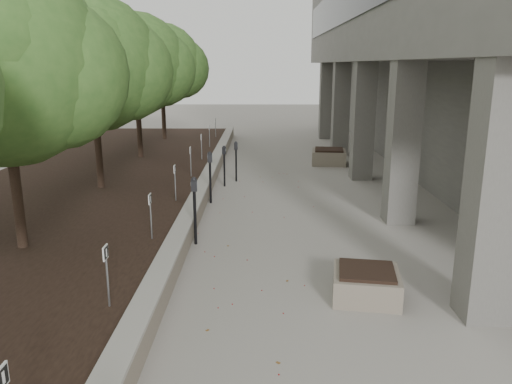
{
  "coord_description": "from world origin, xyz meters",
  "views": [
    {
      "loc": [
        -0.1,
        -6.31,
        3.89
      ],
      "look_at": [
        -0.22,
        5.75,
        0.83
      ],
      "focal_mm": 35.26,
      "sensor_mm": 36.0,
      "label": 1
    }
  ],
  "objects_px": {
    "parking_meter_2": "(195,211)",
    "parking_meter_4": "(224,166)",
    "parking_meter_3": "(210,177)",
    "parking_meter_5": "(236,161)",
    "crabapple_tree_3": "(94,93)",
    "planter_front": "(366,283)",
    "crabapple_tree_5": "(162,81)",
    "crabapple_tree_2": "(6,108)",
    "crabapple_tree_4": "(137,86)",
    "planter_back": "(329,156)"
  },
  "relations": [
    {
      "from": "planter_back",
      "to": "parking_meter_2",
      "type": "bearing_deg",
      "value": -114.05
    },
    {
      "from": "parking_meter_3",
      "to": "crabapple_tree_3",
      "type": "bearing_deg",
      "value": 162.46
    },
    {
      "from": "crabapple_tree_3",
      "to": "parking_meter_2",
      "type": "distance_m",
      "value": 5.48
    },
    {
      "from": "crabapple_tree_3",
      "to": "parking_meter_5",
      "type": "height_order",
      "value": "crabapple_tree_3"
    },
    {
      "from": "parking_meter_4",
      "to": "crabapple_tree_2",
      "type": "bearing_deg",
      "value": -100.71
    },
    {
      "from": "parking_meter_3",
      "to": "parking_meter_2",
      "type": "bearing_deg",
      "value": -102.53
    },
    {
      "from": "crabapple_tree_2",
      "to": "parking_meter_2",
      "type": "relative_size",
      "value": 3.53
    },
    {
      "from": "parking_meter_2",
      "to": "crabapple_tree_3",
      "type": "bearing_deg",
      "value": 124.4
    },
    {
      "from": "crabapple_tree_5",
      "to": "parking_meter_5",
      "type": "relative_size",
      "value": 3.92
    },
    {
      "from": "parking_meter_2",
      "to": "planter_back",
      "type": "relative_size",
      "value": 1.16
    },
    {
      "from": "parking_meter_4",
      "to": "planter_front",
      "type": "height_order",
      "value": "parking_meter_4"
    },
    {
      "from": "parking_meter_2",
      "to": "crabapple_tree_4",
      "type": "bearing_deg",
      "value": 103.74
    },
    {
      "from": "crabapple_tree_3",
      "to": "planter_back",
      "type": "bearing_deg",
      "value": 37.25
    },
    {
      "from": "crabapple_tree_2",
      "to": "parking_meter_5",
      "type": "height_order",
      "value": "crabapple_tree_2"
    },
    {
      "from": "crabapple_tree_3",
      "to": "planter_front",
      "type": "relative_size",
      "value": 4.91
    },
    {
      "from": "crabapple_tree_4",
      "to": "parking_meter_2",
      "type": "xyz_separation_m",
      "value": [
        3.25,
        -8.73,
        -2.35
      ]
    },
    {
      "from": "crabapple_tree_3",
      "to": "planter_front",
      "type": "distance_m",
      "value": 9.53
    },
    {
      "from": "parking_meter_3",
      "to": "parking_meter_5",
      "type": "xyz_separation_m",
      "value": [
        0.6,
        2.8,
        -0.06
      ]
    },
    {
      "from": "parking_meter_3",
      "to": "parking_meter_5",
      "type": "distance_m",
      "value": 2.86
    },
    {
      "from": "crabapple_tree_4",
      "to": "planter_back",
      "type": "relative_size",
      "value": 4.1
    },
    {
      "from": "crabapple_tree_2",
      "to": "crabapple_tree_5",
      "type": "bearing_deg",
      "value": 90.0
    },
    {
      "from": "parking_meter_4",
      "to": "planter_front",
      "type": "xyz_separation_m",
      "value": [
        3.01,
        -8.12,
        -0.42
      ]
    },
    {
      "from": "parking_meter_2",
      "to": "parking_meter_4",
      "type": "relative_size",
      "value": 1.13
    },
    {
      "from": "parking_meter_4",
      "to": "parking_meter_5",
      "type": "height_order",
      "value": "parking_meter_5"
    },
    {
      "from": "crabapple_tree_3",
      "to": "crabapple_tree_5",
      "type": "height_order",
      "value": "same"
    },
    {
      "from": "crabapple_tree_2",
      "to": "crabapple_tree_5",
      "type": "height_order",
      "value": "same"
    },
    {
      "from": "crabapple_tree_5",
      "to": "planter_front",
      "type": "bearing_deg",
      "value": -68.27
    },
    {
      "from": "planter_front",
      "to": "parking_meter_5",
      "type": "bearing_deg",
      "value": 106.7
    },
    {
      "from": "crabapple_tree_4",
      "to": "parking_meter_4",
      "type": "height_order",
      "value": "crabapple_tree_4"
    },
    {
      "from": "crabapple_tree_3",
      "to": "parking_meter_2",
      "type": "relative_size",
      "value": 3.53
    },
    {
      "from": "parking_meter_4",
      "to": "crabapple_tree_3",
      "type": "bearing_deg",
      "value": -136.52
    },
    {
      "from": "crabapple_tree_3",
      "to": "parking_meter_4",
      "type": "bearing_deg",
      "value": 26.82
    },
    {
      "from": "crabapple_tree_5",
      "to": "parking_meter_4",
      "type": "relative_size",
      "value": 4.01
    },
    {
      "from": "crabapple_tree_3",
      "to": "planter_front",
      "type": "bearing_deg",
      "value": -44.25
    },
    {
      "from": "crabapple_tree_3",
      "to": "parking_meter_5",
      "type": "distance_m",
      "value": 5.2
    },
    {
      "from": "crabapple_tree_3",
      "to": "planter_back",
      "type": "relative_size",
      "value": 4.1
    },
    {
      "from": "parking_meter_2",
      "to": "planter_front",
      "type": "distance_m",
      "value": 4.21
    },
    {
      "from": "crabapple_tree_2",
      "to": "crabapple_tree_3",
      "type": "relative_size",
      "value": 1.0
    },
    {
      "from": "crabapple_tree_4",
      "to": "planter_front",
      "type": "distance_m",
      "value": 13.39
    },
    {
      "from": "crabapple_tree_2",
      "to": "parking_meter_5",
      "type": "xyz_separation_m",
      "value": [
        3.85,
        7.51,
        -2.43
      ]
    },
    {
      "from": "planter_front",
      "to": "crabapple_tree_5",
      "type": "bearing_deg",
      "value": 111.73
    },
    {
      "from": "parking_meter_5",
      "to": "planter_back",
      "type": "xyz_separation_m",
      "value": [
        3.58,
        3.14,
        -0.38
      ]
    },
    {
      "from": "parking_meter_3",
      "to": "planter_front",
      "type": "distance_m",
      "value": 6.9
    },
    {
      "from": "planter_back",
      "to": "parking_meter_4",
      "type": "bearing_deg",
      "value": -135.36
    },
    {
      "from": "crabapple_tree_2",
      "to": "parking_meter_2",
      "type": "bearing_deg",
      "value": 21.36
    },
    {
      "from": "parking_meter_2",
      "to": "parking_meter_4",
      "type": "bearing_deg",
      "value": 80.66
    },
    {
      "from": "parking_meter_2",
      "to": "parking_meter_5",
      "type": "distance_m",
      "value": 6.27
    },
    {
      "from": "crabapple_tree_4",
      "to": "crabapple_tree_5",
      "type": "bearing_deg",
      "value": 90.0
    },
    {
      "from": "crabapple_tree_3",
      "to": "parking_meter_4",
      "type": "distance_m",
      "value": 4.63
    },
    {
      "from": "parking_meter_3",
      "to": "parking_meter_5",
      "type": "relative_size",
      "value": 1.09
    }
  ]
}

